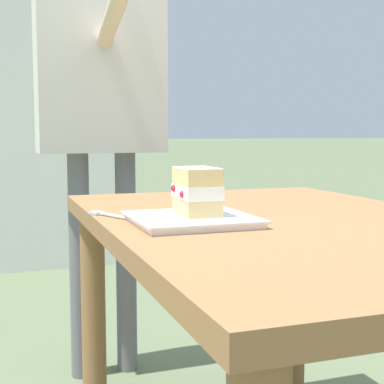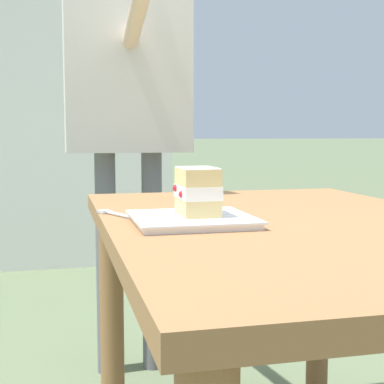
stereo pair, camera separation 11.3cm
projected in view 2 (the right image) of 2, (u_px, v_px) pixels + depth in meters
patio_table at (292, 271)px, 1.20m from camera, size 1.21×0.78×0.70m
dessert_plate at (192, 220)px, 1.14m from camera, size 0.24×0.24×0.02m
cake_slice at (197, 191)px, 1.14m from camera, size 0.11×0.08×0.10m
dessert_fork at (117, 214)px, 1.24m from camera, size 0.16×0.08×0.01m
diner_person at (128, 78)px, 2.02m from camera, size 0.58×0.44×1.61m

